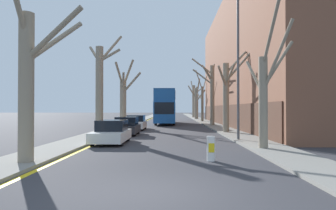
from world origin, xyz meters
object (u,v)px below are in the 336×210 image
(street_tree_left_2, at_px, (124,98))
(parked_car_1, at_px, (127,126))
(street_tree_right_0, at_px, (265,92))
(street_tree_right_2, at_px, (211,91))
(street_tree_right_5, at_px, (194,100))
(parked_car_2, at_px, (136,123))
(street_tree_right_4, at_px, (197,102))
(street_tree_left_0, at_px, (28,78))
(double_decker_bus, at_px, (166,105))
(lamp_post, at_px, (237,60))
(street_tree_right_1, at_px, (227,93))
(parked_car_0, at_px, (112,132))
(traffic_bollard, at_px, (211,149))
(street_tree_right_3, at_px, (202,101))
(street_tree_left_1, at_px, (100,86))

(street_tree_left_2, bearing_deg, parked_car_1, -79.22)
(street_tree_right_0, height_order, street_tree_right_2, street_tree_right_2)
(street_tree_right_5, relative_size, parked_car_2, 1.88)
(parked_car_1, height_order, parked_car_2, parked_car_2)
(street_tree_right_2, relative_size, street_tree_right_4, 1.05)
(street_tree_left_0, bearing_deg, double_decker_bus, 81.84)
(parked_car_2, xyz_separation_m, lamp_post, (7.79, -10.60, 4.55))
(street_tree_right_2, bearing_deg, street_tree_right_1, -90.11)
(street_tree_right_5, bearing_deg, parked_car_2, -102.28)
(street_tree_right_1, relative_size, street_tree_right_4, 0.88)
(street_tree_left_2, distance_m, street_tree_right_5, 36.33)
(street_tree_right_0, xyz_separation_m, double_decker_bus, (-5.64, 25.91, -0.35))
(street_tree_right_1, distance_m, parked_car_1, 8.83)
(street_tree_left_2, height_order, lamp_post, lamp_post)
(street_tree_right_0, bearing_deg, double_decker_bus, 102.28)
(parked_car_0, bearing_deg, traffic_bollard, -49.16)
(double_decker_bus, xyz_separation_m, traffic_bollard, (2.56, -28.94, -2.06))
(lamp_post, height_order, traffic_bollard, lamp_post)
(street_tree_right_5, distance_m, parked_car_2, 39.94)
(street_tree_right_5, height_order, parked_car_2, street_tree_right_5)
(street_tree_left_0, height_order, street_tree_right_0, street_tree_left_0)
(parked_car_1, height_order, lamp_post, lamp_post)
(parked_car_1, bearing_deg, street_tree_right_5, 79.32)
(traffic_bollard, bearing_deg, street_tree_left_2, 108.04)
(parked_car_2, bearing_deg, street_tree_right_4, 73.56)
(street_tree_left_2, height_order, street_tree_right_5, street_tree_right_5)
(street_tree_right_1, distance_m, parked_car_0, 11.35)
(parked_car_0, height_order, lamp_post, lamp_post)
(parked_car_2, bearing_deg, lamp_post, -53.69)
(street_tree_right_1, bearing_deg, street_tree_right_3, 89.96)
(street_tree_right_5, height_order, traffic_bollard, street_tree_right_5)
(street_tree_left_0, distance_m, street_tree_right_2, 27.03)
(street_tree_right_0, height_order, lamp_post, lamp_post)
(street_tree_right_1, height_order, street_tree_right_2, street_tree_right_2)
(street_tree_right_2, distance_m, parked_car_1, 15.21)
(double_decker_bus, bearing_deg, traffic_bollard, -84.95)
(traffic_bollard, bearing_deg, double_decker_bus, 95.05)
(street_tree_right_5, bearing_deg, street_tree_right_1, -90.25)
(parked_car_0, bearing_deg, street_tree_right_1, 41.37)
(double_decker_bus, relative_size, traffic_bollard, 12.12)
(street_tree_left_1, height_order, street_tree_right_2, street_tree_left_1)
(street_tree_right_2, distance_m, parked_car_0, 20.19)
(street_tree_left_1, bearing_deg, street_tree_left_2, 89.81)
(street_tree_left_0, relative_size, parked_car_2, 1.67)
(street_tree_right_1, bearing_deg, parked_car_1, -169.91)
(street_tree_left_0, height_order, parked_car_0, street_tree_left_0)
(parked_car_0, distance_m, parked_car_2, 11.79)
(street_tree_right_1, distance_m, street_tree_right_2, 10.82)
(parked_car_0, bearing_deg, street_tree_right_4, 78.29)
(double_decker_bus, relative_size, parked_car_0, 2.88)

